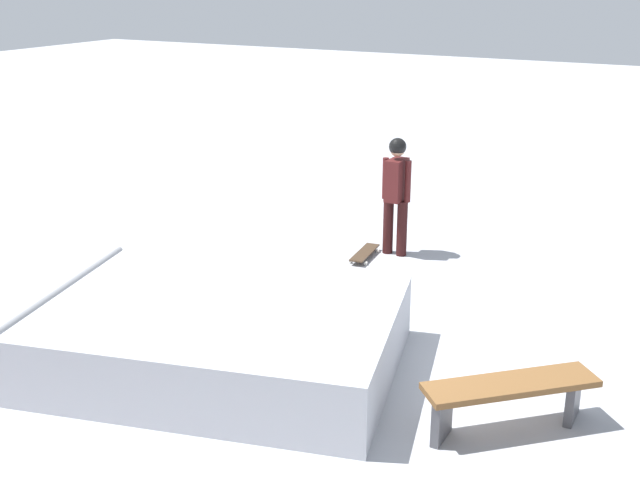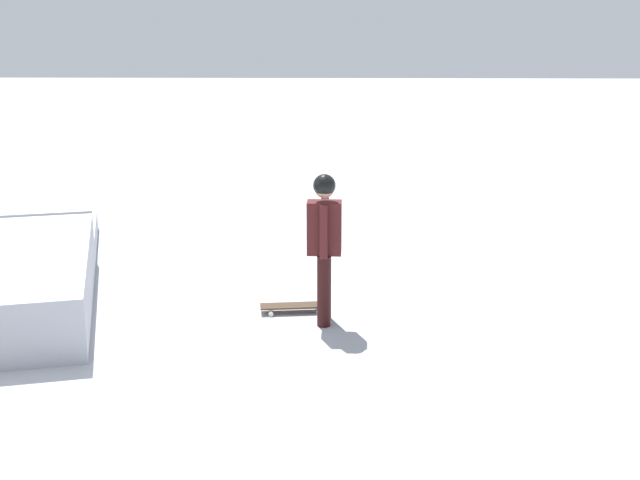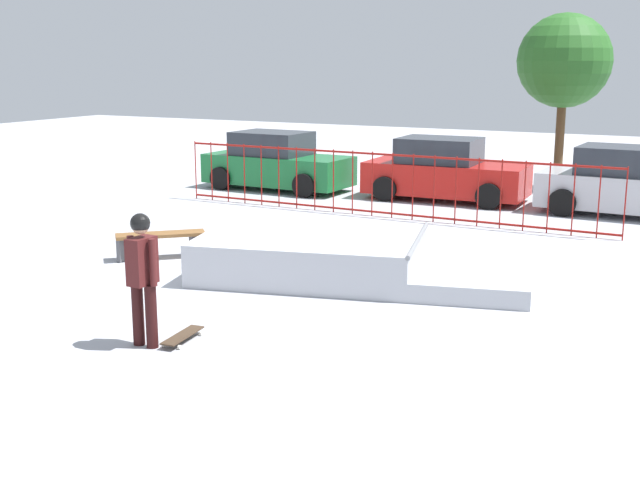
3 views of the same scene
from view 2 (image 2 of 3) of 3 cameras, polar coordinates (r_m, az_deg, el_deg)
The scene contains 3 objects.
ground_plane at distance 9.82m, azimuth -19.17°, elevation -6.58°, with size 60.00×60.00×0.00m, color #A8AAB2.
skater at distance 9.58m, azimuth 0.29°, elevation 0.17°, with size 0.44×0.39×1.73m.
skateboard at distance 10.17m, azimuth -1.71°, elevation -4.39°, with size 0.32×0.82×0.09m.
Camera 2 is at (-8.49, -3.33, 3.63)m, focal length 48.36 mm.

